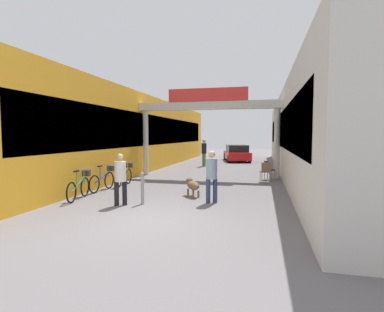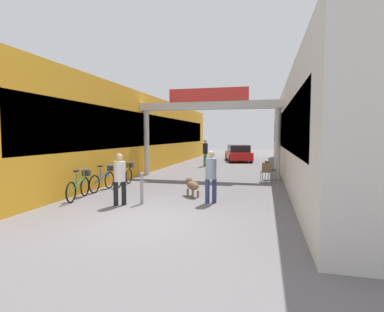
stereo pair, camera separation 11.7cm
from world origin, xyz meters
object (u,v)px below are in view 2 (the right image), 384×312
object	(u,v)px
dog_on_leash	(192,185)
bicycle_orange_third	(125,175)
pedestrian_companion	(120,176)
pedestrian_carrying_crate	(205,151)
bicycle_blue_second	(104,179)
pedestrian_with_dog	(211,173)
bollard_post_metal	(142,188)
bicycle_green_nearest	(80,186)
cafe_chair_black_farther	(269,168)
parked_car_red	(238,153)
cafe_chair_wood_nearer	(266,170)

from	to	relation	value
dog_on_leash	bicycle_orange_third	size ratio (longest dim) A/B	0.50
pedestrian_companion	pedestrian_carrying_crate	bearing A→B (deg)	88.69
pedestrian_carrying_crate	bicycle_blue_second	xyz separation A→B (m)	(-2.04, -9.68, -0.64)
pedestrian_with_dog	bollard_post_metal	bearing A→B (deg)	-163.08
bicycle_green_nearest	bollard_post_metal	distance (m)	2.31
cafe_chair_black_farther	bicycle_green_nearest	bearing A→B (deg)	-136.08
bicycle_blue_second	bollard_post_metal	world-z (taller)	bollard_post_metal
bollard_post_metal	parked_car_red	world-z (taller)	parked_car_red
cafe_chair_wood_nearer	dog_on_leash	bearing A→B (deg)	-123.37
pedestrian_carrying_crate	cafe_chair_black_farther	bearing A→B (deg)	-52.28
bollard_post_metal	cafe_chair_black_farther	xyz separation A→B (m)	(3.84, 6.13, 0.04)
parked_car_red	bicycle_orange_third	bearing A→B (deg)	-105.49
dog_on_leash	parked_car_red	bearing A→B (deg)	88.77
bicycle_blue_second	bollard_post_metal	bearing A→B (deg)	-37.51
pedestrian_companion	cafe_chair_black_farther	size ratio (longest dim) A/B	1.76
bicycle_blue_second	bicycle_orange_third	world-z (taller)	same
bicycle_orange_third	cafe_chair_wood_nearer	size ratio (longest dim) A/B	1.90
bollard_post_metal	cafe_chair_black_farther	distance (m)	7.23
bicycle_blue_second	cafe_chair_black_farther	size ratio (longest dim) A/B	1.90
cafe_chair_black_farther	cafe_chair_wood_nearer	bearing A→B (deg)	-98.81
dog_on_leash	bicycle_green_nearest	xyz separation A→B (m)	(-3.52, -1.29, 0.05)
pedestrian_companion	pedestrian_carrying_crate	world-z (taller)	pedestrian_carrying_crate
pedestrian_with_dog	parked_car_red	bearing A→B (deg)	91.87
pedestrian_companion	cafe_chair_wood_nearer	distance (m)	7.06
bicycle_orange_third	cafe_chair_black_farther	world-z (taller)	bicycle_orange_third
dog_on_leash	bicycle_blue_second	distance (m)	3.57
bicycle_green_nearest	cafe_chair_black_farther	distance (m)	8.53
pedestrian_with_dog	cafe_chair_wood_nearer	xyz separation A→B (m)	(1.67, 4.66, -0.39)
bollard_post_metal	parked_car_red	distance (m)	16.20
bicycle_orange_third	pedestrian_with_dog	bearing A→B (deg)	-30.63
pedestrian_carrying_crate	cafe_chair_black_farther	size ratio (longest dim) A/B	2.08
pedestrian_companion	bicycle_green_nearest	distance (m)	1.87
cafe_chair_wood_nearer	parked_car_red	world-z (taller)	parked_car_red
bicycle_green_nearest	cafe_chair_black_farther	size ratio (longest dim) A/B	1.88
pedestrian_carrying_crate	cafe_chair_wood_nearer	distance (m)	7.40
pedestrian_with_dog	cafe_chair_black_farther	size ratio (longest dim) A/B	1.83
dog_on_leash	bollard_post_metal	bearing A→B (deg)	-129.10
bicycle_green_nearest	bicycle_orange_third	distance (m)	2.86
pedestrian_with_dog	bicycle_green_nearest	xyz separation A→B (m)	(-4.34, -0.41, -0.49)
bicycle_orange_third	parked_car_red	distance (m)	13.55
pedestrian_companion	bicycle_blue_second	world-z (taller)	pedestrian_companion
pedestrian_with_dog	bollard_post_metal	world-z (taller)	pedestrian_with_dog
bicycle_orange_third	bollard_post_metal	world-z (taller)	bollard_post_metal
pedestrian_with_dog	cafe_chair_wood_nearer	bearing A→B (deg)	70.31
cafe_chair_black_farther	pedestrian_carrying_crate	bearing A→B (deg)	127.72
dog_on_leash	parked_car_red	xyz separation A→B (m)	(0.31, 14.62, 0.25)
pedestrian_with_dog	bicycle_blue_second	size ratio (longest dim) A/B	0.96
bicycle_green_nearest	bicycle_blue_second	xyz separation A→B (m)	(-0.03, 1.58, 0.00)
bicycle_blue_second	bollard_post_metal	size ratio (longest dim) A/B	1.72
bicycle_orange_third	cafe_chair_wood_nearer	bearing A→B (deg)	20.91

